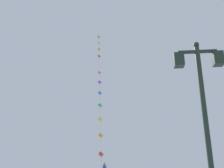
{
  "coord_description": "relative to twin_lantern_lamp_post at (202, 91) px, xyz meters",
  "views": [
    {
      "loc": [
        0.08,
        -0.62,
        1.44
      ],
      "look_at": [
        -2.17,
        22.15,
        9.12
      ],
      "focal_mm": 39.32,
      "sensor_mm": 36.0,
      "label": 1
    }
  ],
  "objects": [
    {
      "name": "kite_train",
      "position": [
        -5.97,
        20.24,
        7.5
      ],
      "size": [
        3.05,
        14.73,
        21.06
      ],
      "color": "brown",
      "rests_on": "ground_plane"
    },
    {
      "name": "twin_lantern_lamp_post",
      "position": [
        0.0,
        0.0,
        0.0
      ],
      "size": [
        1.38,
        0.28,
        4.93
      ],
      "color": "#1E2D23",
      "rests_on": "ground_plane"
    }
  ]
}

